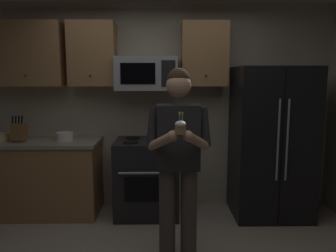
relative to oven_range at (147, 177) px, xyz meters
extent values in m
cube|color=#B7AD99|center=(0.15, 0.39, 0.84)|extent=(4.40, 0.10, 2.60)
cube|color=black|center=(0.00, 0.00, 0.00)|extent=(0.76, 0.66, 0.92)
cube|color=black|center=(0.00, -0.33, -0.04)|extent=(0.48, 0.01, 0.28)
cylinder|color=#99999E|center=(0.00, -0.36, 0.16)|extent=(0.60, 0.03, 0.03)
cylinder|color=black|center=(-0.18, -0.14, 0.46)|extent=(0.18, 0.18, 0.01)
cylinder|color=black|center=(0.18, -0.14, 0.46)|extent=(0.18, 0.18, 0.01)
cylinder|color=black|center=(-0.18, 0.14, 0.46)|extent=(0.18, 0.18, 0.01)
cylinder|color=black|center=(0.18, 0.14, 0.46)|extent=(0.18, 0.18, 0.01)
cube|color=#9EA0A5|center=(0.00, 0.12, 1.26)|extent=(0.74, 0.40, 0.40)
cube|color=black|center=(-0.09, -0.08, 1.26)|extent=(0.40, 0.01, 0.24)
cube|color=black|center=(0.26, -0.08, 1.26)|extent=(0.16, 0.01, 0.30)
cube|color=black|center=(1.50, -0.04, 0.44)|extent=(0.90, 0.72, 1.80)
cylinder|color=gray|center=(1.45, -0.41, 0.54)|extent=(0.02, 0.02, 0.90)
cylinder|color=gray|center=(1.55, -0.41, 0.54)|extent=(0.02, 0.02, 0.90)
cube|color=black|center=(1.50, -0.40, 0.44)|extent=(0.01, 0.01, 1.74)
cube|color=#9E7247|center=(-1.40, 0.17, 1.49)|extent=(0.80, 0.34, 0.76)
sphere|color=brown|center=(-1.40, -0.01, 1.24)|extent=(0.03, 0.03, 0.03)
cube|color=#9E7247|center=(-0.65, 0.17, 1.49)|extent=(0.55, 0.34, 0.76)
sphere|color=brown|center=(-0.65, -0.01, 1.24)|extent=(0.03, 0.03, 0.03)
cube|color=#9E7247|center=(0.70, 0.17, 1.49)|extent=(0.55, 0.34, 0.76)
sphere|color=brown|center=(0.70, -0.01, 1.24)|extent=(0.03, 0.03, 0.03)
cube|color=#9E7247|center=(-1.30, 0.02, -0.02)|extent=(1.40, 0.62, 0.88)
cube|color=gray|center=(-1.30, 0.02, 0.44)|extent=(1.44, 0.66, 0.04)
cube|color=brown|center=(-1.51, -0.03, 0.57)|extent=(0.16, 0.15, 0.24)
cylinder|color=black|center=(-1.57, -0.05, 0.72)|extent=(0.02, 0.04, 0.09)
cylinder|color=black|center=(-1.53, -0.05, 0.72)|extent=(0.02, 0.04, 0.09)
cylinder|color=black|center=(-1.50, -0.05, 0.72)|extent=(0.02, 0.04, 0.09)
cylinder|color=black|center=(-1.46, -0.05, 0.72)|extent=(0.02, 0.04, 0.09)
cylinder|color=white|center=(-1.00, 0.04, 0.50)|extent=(0.20, 0.20, 0.09)
torus|color=white|center=(-1.00, 0.04, 0.55)|extent=(0.21, 0.21, 0.01)
cylinder|color=beige|center=(-1.75, 0.01, 0.50)|extent=(0.19, 0.19, 0.08)
torus|color=beige|center=(-1.75, 0.01, 0.54)|extent=(0.19, 0.19, 0.01)
cylinder|color=#4C4742|center=(0.24, -1.02, -0.03)|extent=(0.15, 0.15, 0.86)
cylinder|color=#4C4742|center=(0.44, -1.02, -0.03)|extent=(0.15, 0.15, 0.86)
cube|color=#262628|center=(0.34, -1.02, 0.69)|extent=(0.38, 0.22, 0.58)
sphere|color=tan|center=(0.34, -1.02, 1.15)|extent=(0.22, 0.22, 0.22)
sphere|color=#382314|center=(0.34, -1.01, 1.20)|extent=(0.20, 0.20, 0.20)
cylinder|color=#262628|center=(0.11, -1.05, 0.78)|extent=(0.15, 0.18, 0.35)
cylinder|color=tan|center=(0.19, -1.21, 0.69)|extent=(0.26, 0.33, 0.21)
sphere|color=tan|center=(0.28, -1.34, 0.76)|extent=(0.09, 0.09, 0.09)
cylinder|color=#262628|center=(0.56, -1.05, 0.78)|extent=(0.15, 0.18, 0.35)
cylinder|color=tan|center=(0.49, -1.21, 0.69)|extent=(0.26, 0.33, 0.21)
sphere|color=tan|center=(0.40, -1.34, 0.76)|extent=(0.09, 0.09, 0.09)
cylinder|color=#A87F56|center=(0.34, -1.36, 0.80)|extent=(0.08, 0.08, 0.06)
ellipsoid|color=white|center=(0.34, -1.36, 0.85)|extent=(0.09, 0.09, 0.06)
cylinder|color=#4CBF66|center=(0.35, -1.36, 0.90)|extent=(0.01, 0.01, 0.06)
ellipsoid|color=#FFD159|center=(0.35, -1.36, 0.94)|extent=(0.01, 0.01, 0.02)
cylinder|color=#F2D84C|center=(0.33, -1.35, 0.90)|extent=(0.01, 0.01, 0.06)
ellipsoid|color=#FFD159|center=(0.33, -1.35, 0.94)|extent=(0.01, 0.01, 0.02)
cylinder|color=#4C7FE5|center=(0.33, -1.37, 0.90)|extent=(0.01, 0.01, 0.06)
ellipsoid|color=#FFD159|center=(0.33, -1.37, 0.94)|extent=(0.01, 0.01, 0.02)
camera|label=1|loc=(0.20, -3.93, 1.22)|focal=35.42mm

